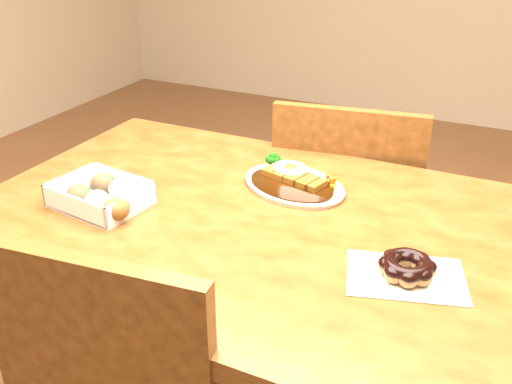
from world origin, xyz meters
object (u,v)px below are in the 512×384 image
at_px(pon_de_ring, 407,268).
at_px(table, 254,257).
at_px(chair_far, 347,222).
at_px(katsu_curry_plate, 293,182).
at_px(donut_box, 98,193).

bearing_deg(pon_de_ring, table, 166.61).
bearing_deg(table, chair_far, 84.32).
bearing_deg(chair_far, table, 75.86).
distance_m(chair_far, katsu_curry_plate, 0.47).
xyz_separation_m(chair_far, katsu_curry_plate, (-0.04, -0.37, 0.28)).
bearing_deg(table, pon_de_ring, -13.39).
height_order(table, katsu_curry_plate, katsu_curry_plate).
bearing_deg(katsu_curry_plate, table, -96.11).
relative_size(chair_far, donut_box, 3.96).
bearing_deg(katsu_curry_plate, donut_box, -142.67).
height_order(chair_far, katsu_curry_plate, chair_far).
height_order(chair_far, donut_box, chair_far).
distance_m(katsu_curry_plate, donut_box, 0.43).
bearing_deg(chair_far, katsu_curry_plate, 76.06).
relative_size(table, pon_de_ring, 5.16).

